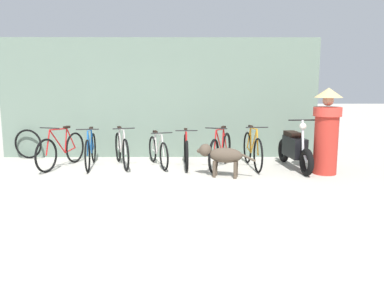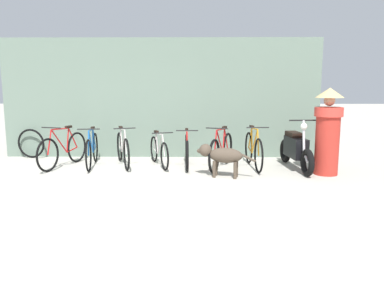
% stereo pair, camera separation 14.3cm
% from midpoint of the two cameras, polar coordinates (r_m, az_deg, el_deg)
% --- Properties ---
extents(ground_plane, '(60.00, 60.00, 0.00)m').
position_cam_midpoint_polar(ground_plane, '(6.27, -6.79, -7.50)').
color(ground_plane, '#B7B2A5').
extents(shop_wall_back, '(7.74, 0.20, 2.89)m').
position_cam_midpoint_polar(shop_wall_back, '(9.28, -4.28, 6.94)').
color(shop_wall_back, slate).
rests_on(shop_wall_back, ground).
extents(bicycle_0, '(0.59, 1.68, 0.91)m').
position_cam_midpoint_polar(bicycle_0, '(8.61, -18.58, -0.85)').
color(bicycle_0, black).
rests_on(bicycle_0, ground).
extents(bicycle_1, '(0.46, 1.72, 0.88)m').
position_cam_midpoint_polar(bicycle_1, '(8.47, -14.52, -0.87)').
color(bicycle_1, black).
rests_on(bicycle_1, ground).
extents(bicycle_2, '(0.65, 1.64, 0.88)m').
position_cam_midpoint_polar(bicycle_2, '(8.41, -10.02, -0.79)').
color(bicycle_2, black).
rests_on(bicycle_2, ground).
extents(bicycle_3, '(0.62, 1.48, 0.79)m').
position_cam_midpoint_polar(bicycle_3, '(8.27, -4.57, -1.10)').
color(bicycle_3, black).
rests_on(bicycle_3, ground).
extents(bicycle_4, '(0.46, 1.61, 0.85)m').
position_cam_midpoint_polar(bicycle_4, '(8.19, -0.29, -1.07)').
color(bicycle_4, black).
rests_on(bicycle_4, ground).
extents(bicycle_5, '(0.66, 1.67, 0.91)m').
position_cam_midpoint_polar(bicycle_5, '(8.06, 4.99, -1.06)').
color(bicycle_5, black).
rests_on(bicycle_5, ground).
extents(bicycle_6, '(0.46, 1.71, 0.93)m').
position_cam_midpoint_polar(bicycle_6, '(8.18, 9.83, -0.94)').
color(bicycle_6, black).
rests_on(bicycle_6, ground).
extents(motorcycle, '(0.58, 1.91, 1.09)m').
position_cam_midpoint_polar(motorcycle, '(8.26, 16.00, -0.79)').
color(motorcycle, black).
rests_on(motorcycle, ground).
extents(stray_dog, '(1.14, 0.48, 0.64)m').
position_cam_midpoint_polar(stray_dog, '(7.26, 5.05, -1.71)').
color(stray_dog, '#4C3F33').
rests_on(stray_dog, ground).
extents(person_in_robes, '(0.75, 0.75, 1.72)m').
position_cam_midpoint_polar(person_in_robes, '(7.88, 20.48, 2.07)').
color(person_in_robes, '#B72D23').
rests_on(person_in_robes, ground).
extents(spare_tire_left, '(0.71, 0.17, 0.72)m').
position_cam_midpoint_polar(spare_tire_left, '(9.94, -22.95, 0.08)').
color(spare_tire_left, black).
rests_on(spare_tire_left, ground).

